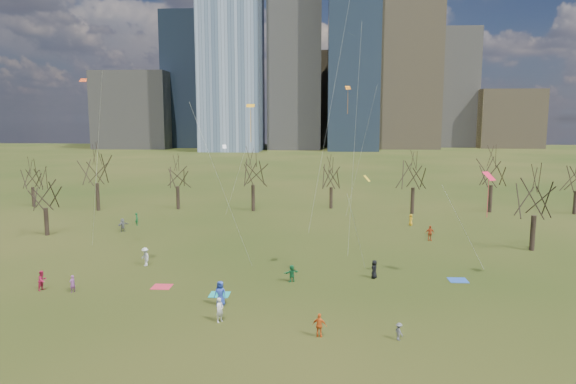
# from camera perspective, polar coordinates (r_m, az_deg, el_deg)

# --- Properties ---
(ground) EXTENTS (500.00, 500.00, 0.00)m
(ground) POSITION_cam_1_polar(r_m,az_deg,el_deg) (39.96, -1.03, -12.47)
(ground) COLOR black
(ground) RESTS_ON ground
(downtown_skyline) EXTENTS (212.50, 78.00, 118.00)m
(downtown_skyline) POSITION_cam_1_polar(r_m,az_deg,el_deg) (249.25, 2.17, 13.88)
(downtown_skyline) COLOR slate
(downtown_skyline) RESTS_ON ground
(bare_tree_row) EXTENTS (113.04, 29.80, 9.50)m
(bare_tree_row) POSITION_cam_1_polar(r_m,az_deg,el_deg) (75.00, 1.06, 2.06)
(bare_tree_row) COLOR black
(bare_tree_row) RESTS_ON ground
(blanket_teal) EXTENTS (1.60, 1.50, 0.03)m
(blanket_teal) POSITION_cam_1_polar(r_m,az_deg,el_deg) (42.52, -7.62, -11.23)
(blanket_teal) COLOR teal
(blanket_teal) RESTS_ON ground
(blanket_navy) EXTENTS (1.60, 1.50, 0.03)m
(blanket_navy) POSITION_cam_1_polar(r_m,az_deg,el_deg) (48.06, 18.36, -9.28)
(blanket_navy) COLOR #234CA7
(blanket_navy) RESTS_ON ground
(blanket_crimson) EXTENTS (1.60, 1.50, 0.03)m
(blanket_crimson) POSITION_cam_1_polar(r_m,az_deg,el_deg) (45.26, -13.84, -10.18)
(blanket_crimson) COLOR red
(blanket_crimson) RESTS_ON ground
(person_0) EXTENTS (1.07, 0.83, 1.93)m
(person_0) POSITION_cam_1_polar(r_m,az_deg,el_deg) (39.87, -7.53, -11.11)
(person_0) COLOR #253EA1
(person_0) RESTS_ON ground
(person_1) EXTENTS (0.71, 0.76, 1.74)m
(person_1) POSITION_cam_1_polar(r_m,az_deg,el_deg) (36.95, -7.59, -12.85)
(person_1) COLOR silver
(person_1) RESTS_ON ground
(person_2) EXTENTS (0.83, 0.95, 1.68)m
(person_2) POSITION_cam_1_polar(r_m,az_deg,el_deg) (47.50, -25.63, -8.85)
(person_2) COLOR #B71A43
(person_2) RESTS_ON ground
(person_3) EXTENTS (0.71, 0.85, 1.15)m
(person_3) POSITION_cam_1_polar(r_m,az_deg,el_deg) (34.73, 12.23, -14.91)
(person_3) COLOR #5D5E62
(person_3) RESTS_ON ground
(person_4) EXTENTS (1.00, 0.60, 1.60)m
(person_4) POSITION_cam_1_polar(r_m,az_deg,el_deg) (34.37, 3.52, -14.58)
(person_4) COLOR orange
(person_4) RESTS_ON ground
(person_5) EXTENTS (1.43, 1.08, 1.51)m
(person_5) POSITION_cam_1_polar(r_m,az_deg,el_deg) (45.10, 0.42, -9.02)
(person_5) COLOR #166533
(person_5) RESTS_ON ground
(person_6) EXTENTS (0.81, 0.95, 1.65)m
(person_6) POSITION_cam_1_polar(r_m,az_deg,el_deg) (46.65, 9.57, -8.46)
(person_6) COLOR black
(person_6) RESTS_ON ground
(person_7) EXTENTS (0.53, 0.62, 1.44)m
(person_7) POSITION_cam_1_polar(r_m,az_deg,el_deg) (46.03, -22.83, -9.37)
(person_7) COLOR #8E478E
(person_7) RESTS_ON ground
(person_9) EXTENTS (1.31, 1.29, 1.80)m
(person_9) POSITION_cam_1_polar(r_m,az_deg,el_deg) (51.61, -15.59, -6.94)
(person_9) COLOR silver
(person_9) RESTS_ON ground
(person_10) EXTENTS (1.09, 0.55, 1.79)m
(person_10) POSITION_cam_1_polar(r_m,az_deg,el_deg) (61.98, 15.49, -4.43)
(person_10) COLOR #BD431B
(person_10) RESTS_ON ground
(person_11) EXTENTS (1.23, 1.61, 1.70)m
(person_11) POSITION_cam_1_polar(r_m,az_deg,el_deg) (67.69, -17.89, -3.52)
(person_11) COLOR slate
(person_11) RESTS_ON ground
(person_12) EXTENTS (0.70, 0.87, 1.54)m
(person_12) POSITION_cam_1_polar(r_m,az_deg,el_deg) (70.08, 13.48, -3.02)
(person_12) COLOR gold
(person_12) RESTS_ON ground
(person_13) EXTENTS (0.65, 0.73, 1.67)m
(person_13) POSITION_cam_1_polar(r_m,az_deg,el_deg) (71.19, -16.45, -2.91)
(person_13) COLOR #176830
(person_13) RESTS_ON ground
(kites_airborne) EXTENTS (58.95, 33.71, 34.15)m
(kites_airborne) POSITION_cam_1_polar(r_m,az_deg,el_deg) (50.43, 12.50, 7.86)
(kites_airborne) COLOR #F7A814
(kites_airborne) RESTS_ON ground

